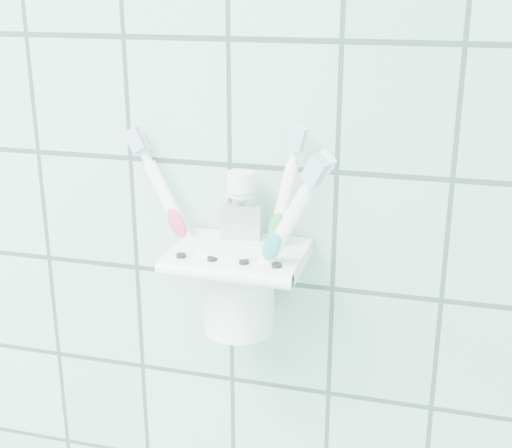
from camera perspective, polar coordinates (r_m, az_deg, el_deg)
holder_bracket at (r=0.64m, az=-1.37°, el=-2.66°), size 0.12×0.10×0.04m
cup at (r=0.66m, az=-1.41°, el=-4.73°), size 0.07×0.07×0.09m
toothbrush_pink at (r=0.63m, az=-2.48°, el=0.43°), size 0.10×0.05×0.19m
toothbrush_blue at (r=0.63m, az=-0.20°, el=-0.35°), size 0.04×0.04×0.19m
toothbrush_orange at (r=0.64m, az=-1.96°, el=1.10°), size 0.10×0.07×0.20m
toothpaste_tube at (r=0.65m, az=-1.32°, el=-0.91°), size 0.04×0.04×0.14m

